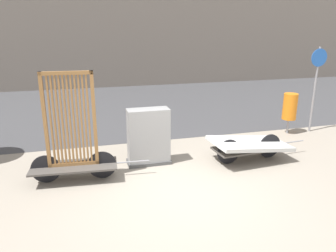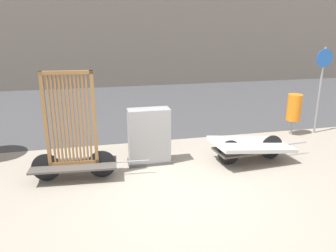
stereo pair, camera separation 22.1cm
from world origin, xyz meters
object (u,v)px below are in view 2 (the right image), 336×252
Objects in this scene: bike_cart_with_mattress at (251,146)px; trash_bin at (294,108)px; bike_cart_with_bedframe at (73,144)px; utility_cabinet at (149,138)px; sign_post at (321,79)px.

bike_cart_with_mattress is 2.70m from trash_bin.
bike_cart_with_bedframe reaches higher than trash_bin.
trash_bin is at bearing 14.01° from utility_cabinet.
bike_cart_with_bedframe reaches higher than bike_cart_with_mattress.
utility_cabinet is 5.49m from sign_post.
bike_cart_with_bedframe is at bearing 175.34° from bike_cart_with_mattress.
utility_cabinet reaches higher than trash_bin.
bike_cart_with_mattress is 2.10× the size of trash_bin.
bike_cart_with_bedframe is 4.06m from bike_cart_with_mattress.
sign_post is at bearing 17.18° from bike_cart_with_bedframe.
sign_post is (5.28, 1.12, 1.01)m from utility_cabinet.
bike_cart_with_mattress is 1.93× the size of utility_cabinet.
trash_bin is (4.50, 1.12, 0.21)m from utility_cabinet.
bike_cart_with_bedframe is at bearing -167.19° from sign_post.
utility_cabinet reaches higher than bike_cart_with_mattress.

